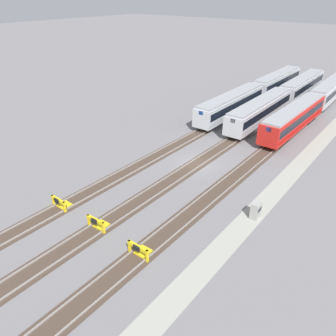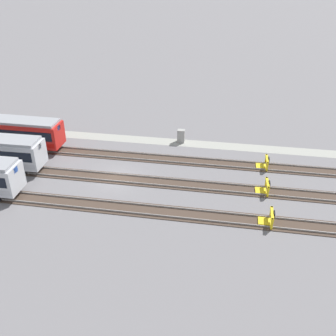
{
  "view_description": "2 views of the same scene",
  "coord_description": "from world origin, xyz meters",
  "px_view_note": "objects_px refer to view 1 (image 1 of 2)",
  "views": [
    {
      "loc": [
        -28.97,
        -18.59,
        18.13
      ],
      "look_at": [
        -5.45,
        0.0,
        1.8
      ],
      "focal_mm": 35.0,
      "sensor_mm": 36.0,
      "label": 1
    },
    {
      "loc": [
        -11.24,
        33.89,
        21.33
      ],
      "look_at": [
        -5.45,
        0.0,
        1.8
      ],
      "focal_mm": 42.0,
      "sensor_mm": 36.0,
      "label": 2
    }
  ],
  "objects_px": {
    "subway_car_front_row_centre": "(302,86)",
    "subway_car_front_row_right_inner": "(330,90)",
    "electrical_cabinet": "(256,211)",
    "bumper_stop_nearest_track": "(140,250)",
    "bumper_stop_near_inner_track": "(98,223)",
    "subway_car_front_row_leftmost": "(277,81)",
    "subway_car_front_row_rightmost": "(231,104)",
    "subway_car_back_row_leftmost": "(260,111)",
    "subway_car_front_row_left_inner": "(294,118)",
    "bumper_stop_middle_track": "(61,203)"
  },
  "relations": [
    {
      "from": "subway_car_front_row_centre",
      "to": "subway_car_front_row_right_inner",
      "type": "relative_size",
      "value": 1.0
    },
    {
      "from": "subway_car_front_row_centre",
      "to": "electrical_cabinet",
      "type": "bearing_deg",
      "value": -166.45
    },
    {
      "from": "bumper_stop_nearest_track",
      "to": "electrical_cabinet",
      "type": "relative_size",
      "value": 1.25
    },
    {
      "from": "bumper_stop_near_inner_track",
      "to": "subway_car_front_row_leftmost",
      "type": "bearing_deg",
      "value": 5.61
    },
    {
      "from": "subway_car_front_row_centre",
      "to": "subway_car_front_row_leftmost",
      "type": "bearing_deg",
      "value": 87.18
    },
    {
      "from": "subway_car_front_row_rightmost",
      "to": "subway_car_back_row_leftmost",
      "type": "bearing_deg",
      "value": -90.0
    },
    {
      "from": "subway_car_front_row_leftmost",
      "to": "subway_car_front_row_centre",
      "type": "distance_m",
      "value": 5.04
    },
    {
      "from": "electrical_cabinet",
      "to": "subway_car_front_row_left_inner",
      "type": "bearing_deg",
      "value": 12.13
    },
    {
      "from": "subway_car_back_row_leftmost",
      "to": "subway_car_front_row_leftmost",
      "type": "bearing_deg",
      "value": 14.69
    },
    {
      "from": "electrical_cabinet",
      "to": "bumper_stop_near_inner_track",
      "type": "bearing_deg",
      "value": 134.29
    },
    {
      "from": "subway_car_front_row_right_inner",
      "to": "electrical_cabinet",
      "type": "bearing_deg",
      "value": -173.25
    },
    {
      "from": "subway_car_front_row_rightmost",
      "to": "electrical_cabinet",
      "type": "height_order",
      "value": "subway_car_front_row_rightmost"
    },
    {
      "from": "bumper_stop_middle_track",
      "to": "subway_car_back_row_leftmost",
      "type": "bearing_deg",
      "value": -8.79
    },
    {
      "from": "subway_car_front_row_left_inner",
      "to": "subway_car_back_row_leftmost",
      "type": "relative_size",
      "value": 1.0
    },
    {
      "from": "subway_car_front_row_centre",
      "to": "bumper_stop_nearest_track",
      "type": "height_order",
      "value": "subway_car_front_row_centre"
    },
    {
      "from": "subway_car_front_row_left_inner",
      "to": "subway_car_back_row_leftmost",
      "type": "distance_m",
      "value": 5.16
    },
    {
      "from": "subway_car_front_row_leftmost",
      "to": "subway_car_front_row_rightmost",
      "type": "bearing_deg",
      "value": -179.94
    },
    {
      "from": "subway_car_front_row_centre",
      "to": "subway_car_back_row_leftmost",
      "type": "xyz_separation_m",
      "value": [
        -18.82,
        0.04,
        0.0
      ]
    },
    {
      "from": "subway_car_front_row_right_inner",
      "to": "electrical_cabinet",
      "type": "relative_size",
      "value": 11.28
    },
    {
      "from": "bumper_stop_near_inner_track",
      "to": "bumper_stop_middle_track",
      "type": "xyz_separation_m",
      "value": [
        -0.14,
        5.06,
        0.0
      ]
    },
    {
      "from": "bumper_stop_nearest_track",
      "to": "bumper_stop_middle_track",
      "type": "bearing_deg",
      "value": 89.71
    },
    {
      "from": "bumper_stop_middle_track",
      "to": "bumper_stop_near_inner_track",
      "type": "bearing_deg",
      "value": -88.42
    },
    {
      "from": "subway_car_front_row_left_inner",
      "to": "bumper_stop_middle_track",
      "type": "relative_size",
      "value": 9.0
    },
    {
      "from": "subway_car_front_row_centre",
      "to": "subway_car_front_row_right_inner",
      "type": "bearing_deg",
      "value": -91.04
    },
    {
      "from": "subway_car_front_row_left_inner",
      "to": "subway_car_front_row_centre",
      "type": "bearing_deg",
      "value": 15.22
    },
    {
      "from": "subway_car_front_row_leftmost",
      "to": "subway_car_front_row_rightmost",
      "type": "xyz_separation_m",
      "value": [
        -19.07,
        -0.02,
        0.0
      ]
    },
    {
      "from": "subway_car_back_row_leftmost",
      "to": "bumper_stop_near_inner_track",
      "type": "xyz_separation_m",
      "value": [
        -32.29,
        -0.04,
        -1.53
      ]
    },
    {
      "from": "subway_car_front_row_left_inner",
      "to": "subway_car_front_row_right_inner",
      "type": "relative_size",
      "value": 1.0
    },
    {
      "from": "subway_car_front_row_rightmost",
      "to": "bumper_stop_middle_track",
      "type": "height_order",
      "value": "subway_car_front_row_rightmost"
    },
    {
      "from": "subway_car_front_row_centre",
      "to": "bumper_stop_middle_track",
      "type": "xyz_separation_m",
      "value": [
        -51.25,
        5.05,
        -1.53
      ]
    },
    {
      "from": "subway_car_front_row_rightmost",
      "to": "subway_car_back_row_leftmost",
      "type": "height_order",
      "value": "same"
    },
    {
      "from": "bumper_stop_nearest_track",
      "to": "bumper_stop_near_inner_track",
      "type": "xyz_separation_m",
      "value": [
        0.19,
        5.08,
        0.0
      ]
    },
    {
      "from": "subway_car_front_row_left_inner",
      "to": "subway_car_front_row_rightmost",
      "type": "bearing_deg",
      "value": 90.0
    },
    {
      "from": "subway_car_front_row_leftmost",
      "to": "bumper_stop_nearest_track",
      "type": "relative_size",
      "value": 8.99
    },
    {
      "from": "subway_car_front_row_left_inner",
      "to": "subway_car_front_row_right_inner",
      "type": "bearing_deg",
      "value": 0.12
    },
    {
      "from": "electrical_cabinet",
      "to": "bumper_stop_middle_track",
      "type": "bearing_deg",
      "value": 123.28
    },
    {
      "from": "bumper_stop_near_inner_track",
      "to": "subway_car_front_row_right_inner",
      "type": "bearing_deg",
      "value": -5.68
    },
    {
      "from": "bumper_stop_middle_track",
      "to": "subway_car_front_row_centre",
      "type": "bearing_deg",
      "value": -5.63
    },
    {
      "from": "electrical_cabinet",
      "to": "bumper_stop_nearest_track",
      "type": "bearing_deg",
      "value": 153.76
    },
    {
      "from": "subway_car_front_row_rightmost",
      "to": "bumper_stop_nearest_track",
      "type": "relative_size",
      "value": 9.0
    },
    {
      "from": "subway_car_front_row_leftmost",
      "to": "subway_car_back_row_leftmost",
      "type": "xyz_separation_m",
      "value": [
        -19.07,
        -5.0,
        0.0
      ]
    },
    {
      "from": "subway_car_front_row_rightmost",
      "to": "bumper_stop_nearest_track",
      "type": "distance_m",
      "value": 34.05
    },
    {
      "from": "subway_car_front_row_left_inner",
      "to": "bumper_stop_nearest_track",
      "type": "relative_size",
      "value": 8.99
    },
    {
      "from": "subway_car_front_row_rightmost",
      "to": "electrical_cabinet",
      "type": "relative_size",
      "value": 11.27
    },
    {
      "from": "bumper_stop_nearest_track",
      "to": "bumper_stop_near_inner_track",
      "type": "bearing_deg",
      "value": 87.85
    },
    {
      "from": "bumper_stop_near_inner_track",
      "to": "subway_car_front_row_centre",
      "type": "bearing_deg",
      "value": 0.01
    },
    {
      "from": "subway_car_front_row_centre",
      "to": "subway_car_front_row_right_inner",
      "type": "distance_m",
      "value": 5.08
    },
    {
      "from": "bumper_stop_middle_track",
      "to": "electrical_cabinet",
      "type": "bearing_deg",
      "value": -56.72
    },
    {
      "from": "bumper_stop_near_inner_track",
      "to": "electrical_cabinet",
      "type": "relative_size",
      "value": 1.26
    },
    {
      "from": "subway_car_front_row_left_inner",
      "to": "electrical_cabinet",
      "type": "bearing_deg",
      "value": -167.87
    }
  ]
}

